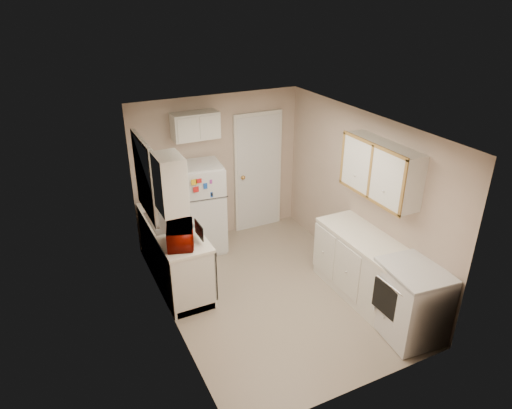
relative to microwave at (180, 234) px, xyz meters
name	(u,v)px	position (x,y,z in m)	size (l,w,h in m)	color
floor	(272,292)	(1.15, -0.33, -1.05)	(3.80, 3.80, 0.00)	#B5A38E
ceiling	(275,125)	(1.15, -0.33, 1.35)	(3.80, 3.80, 0.00)	white
wall_left	(167,240)	(-0.25, -0.33, 0.15)	(3.80, 3.80, 0.00)	#C0A895
wall_right	(361,196)	(2.55, -0.33, 0.15)	(3.80, 3.80, 0.00)	#C0A895
wall_back	(218,168)	(1.15, 1.57, 0.15)	(2.80, 2.80, 0.00)	#C0A895
wall_front	(366,298)	(1.15, -2.23, 0.15)	(2.80, 2.80, 0.00)	#C0A895
left_counter	(174,252)	(0.05, 0.57, -0.60)	(0.60, 1.80, 0.90)	silver
dishwasher	(208,266)	(0.34, -0.03, -0.56)	(0.03, 0.58, 0.72)	black
sink	(169,223)	(0.05, 0.72, -0.19)	(0.54, 0.74, 0.16)	gray
microwave	(180,234)	(0.00, 0.00, 0.00)	(0.27, 0.48, 0.32)	#7A0B01
soap_bottle	(160,203)	(0.04, 1.14, -0.05)	(0.10, 0.10, 0.22)	white
window_blinds	(145,177)	(-0.21, 0.72, 0.55)	(0.10, 0.98, 1.08)	silver
upper_cabinet_left	(170,184)	(-0.10, -0.11, 0.75)	(0.30, 0.45, 0.70)	silver
refrigerator	(203,208)	(0.72, 1.21, -0.32)	(0.61, 0.59, 1.47)	silver
cabinet_over_fridge	(195,126)	(0.75, 1.42, 0.95)	(0.70, 0.30, 0.40)	silver
interior_door	(258,173)	(1.85, 1.53, -0.03)	(0.86, 0.06, 2.08)	silver
right_counter	(375,275)	(2.25, -1.13, -0.60)	(0.60, 2.00, 0.90)	silver
stove	(410,301)	(2.25, -1.78, -0.58)	(0.63, 0.78, 0.95)	silver
upper_cabinet_right	(381,170)	(2.40, -0.83, 0.75)	(0.30, 1.20, 0.70)	silver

